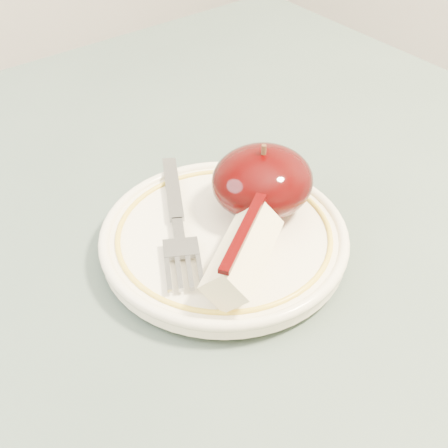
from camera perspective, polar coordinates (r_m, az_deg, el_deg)
table at (r=0.54m, az=-1.36°, el=-12.87°), size 0.90×0.90×0.75m
plate at (r=0.50m, az=0.00°, el=-1.24°), size 0.20×0.20×0.02m
apple_half at (r=0.51m, az=3.52°, el=3.96°), size 0.08×0.08×0.06m
apple_wedge at (r=0.45m, az=1.76°, el=-2.61°), size 0.09×0.08×0.04m
fork at (r=0.50m, az=-4.30°, el=0.30°), size 0.10×0.15×0.00m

